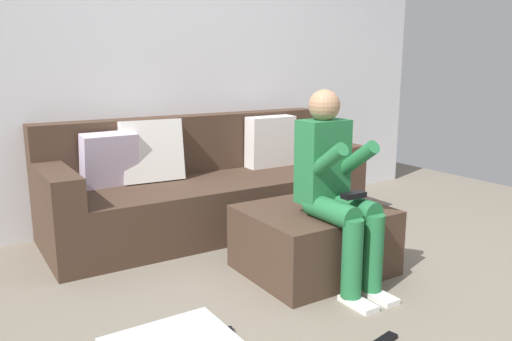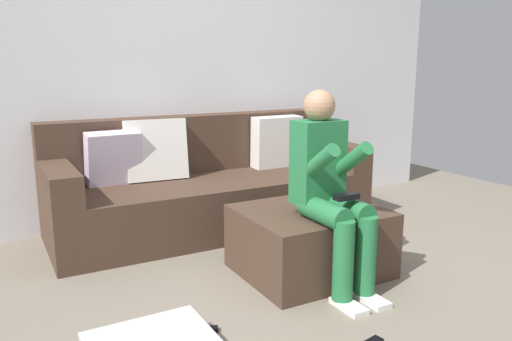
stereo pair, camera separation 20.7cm
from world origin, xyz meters
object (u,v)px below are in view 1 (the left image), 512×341
(couch_sectional, at_px, (205,187))
(person_seated, at_px, (336,185))
(remote_near_ottoman, at_px, (384,341))
(remote_by_storage_bin, at_px, (216,332))
(ottoman, at_px, (314,239))

(couch_sectional, distance_m, person_seated, 1.38)
(remote_near_ottoman, xyz_separation_m, remote_by_storage_bin, (-0.62, 0.48, 0.00))
(ottoman, relative_size, remote_by_storage_bin, 5.24)
(couch_sectional, distance_m, remote_by_storage_bin, 1.67)
(couch_sectional, relative_size, remote_near_ottoman, 15.29)
(remote_near_ottoman, height_order, remote_by_storage_bin, same)
(remote_by_storage_bin, bearing_deg, remote_near_ottoman, -18.84)
(couch_sectional, height_order, remote_near_ottoman, couch_sectional)
(remote_near_ottoman, distance_m, remote_by_storage_bin, 0.79)
(ottoman, xyz_separation_m, remote_near_ottoman, (-0.25, -0.84, -0.19))
(couch_sectional, xyz_separation_m, ottoman, (0.18, -1.13, -0.12))
(remote_near_ottoman, bearing_deg, couch_sectional, 76.76)
(remote_near_ottoman, bearing_deg, remote_by_storage_bin, 130.77)
(couch_sectional, relative_size, remote_by_storage_bin, 15.27)
(person_seated, xyz_separation_m, remote_near_ottoman, (-0.23, -0.63, -0.58))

